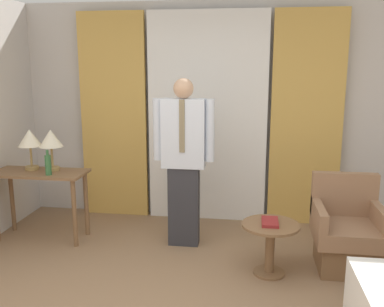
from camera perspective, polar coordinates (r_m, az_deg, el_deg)
wall_back at (r=5.41m, az=2.18°, el=5.49°), size 10.00×0.06×2.70m
curtain_sheer_center at (r=5.29m, az=2.02°, el=4.69°), size 1.46×0.06×2.58m
curtain_drape_left at (r=5.54m, az=-10.39°, el=4.83°), size 0.84×0.06×2.58m
curtain_drape_right at (r=5.30m, az=15.01°, el=4.30°), size 0.84×0.06×2.58m
desk at (r=5.07m, az=-19.59°, el=-3.94°), size 1.04×0.45×0.78m
table_lamp_left at (r=5.09m, az=-20.82°, el=1.70°), size 0.26×0.26×0.46m
table_lamp_right at (r=4.97m, az=-18.30°, el=1.66°), size 0.26×0.26×0.46m
bottle_near_edge at (r=4.82m, az=-18.64°, el=-1.42°), size 0.07×0.07×0.27m
person at (r=4.54m, az=-1.11°, el=-0.40°), size 0.65×0.22×1.81m
armchair at (r=4.45m, az=19.92°, el=-10.16°), size 0.64×0.64×0.89m
side_table at (r=4.13m, az=10.38°, el=-11.27°), size 0.54×0.54×0.50m
book at (r=4.07m, az=10.35°, el=-8.97°), size 0.15×0.25×0.03m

